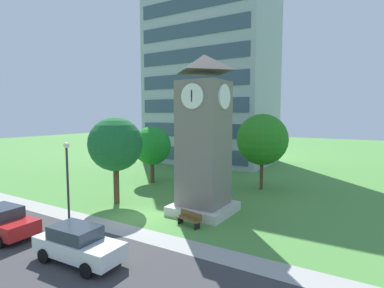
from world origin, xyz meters
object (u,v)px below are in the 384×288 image
at_px(park_bench, 189,219).
at_px(tree_near_tower, 262,140).
at_px(clock_tower, 204,143).
at_px(parked_car_white, 78,244).
at_px(tree_streetside, 115,144).
at_px(tree_by_building, 152,146).
at_px(street_lamp, 67,173).
at_px(parked_car_red, 2,222).

height_order(park_bench, tree_near_tower, tree_near_tower).
xyz_separation_m(clock_tower, parked_car_white, (-1.44, -9.36, -4.00)).
xyz_separation_m(tree_streetside, tree_by_building, (-2.28, 7.23, -0.86)).
bearing_deg(street_lamp, clock_tower, 45.44).
xyz_separation_m(park_bench, parked_car_red, (-8.07, -6.85, 0.40)).
xyz_separation_m(park_bench, tree_near_tower, (0.72, 11.38, 4.12)).
height_order(tree_streetside, parked_car_red, tree_streetside).
bearing_deg(parked_car_white, tree_near_tower, 81.48).
bearing_deg(street_lamp, tree_streetside, 97.90).
relative_size(parked_car_red, parked_car_white, 0.94).
bearing_deg(tree_near_tower, clock_tower, -98.27).
relative_size(clock_tower, tree_by_building, 1.92).
distance_m(tree_near_tower, tree_by_building, 10.82).
relative_size(street_lamp, tree_streetside, 0.77).
relative_size(tree_near_tower, tree_streetside, 1.04).
xyz_separation_m(tree_by_building, parked_car_red, (1.60, -15.33, -2.86)).
distance_m(tree_streetside, tree_by_building, 7.63).
xyz_separation_m(clock_tower, tree_near_tower, (1.25, 8.62, -0.28)).
distance_m(park_bench, parked_car_white, 6.90).
distance_m(tree_near_tower, parked_car_red, 20.58).
bearing_deg(park_bench, clock_tower, 100.97).
bearing_deg(tree_by_building, parked_car_white, -62.97).
bearing_deg(parked_car_red, clock_tower, 51.88).
relative_size(tree_streetside, parked_car_white, 1.47).
bearing_deg(parked_car_red, parked_car_white, 2.37).
bearing_deg(park_bench, street_lamp, -152.30).
height_order(clock_tower, parked_car_red, clock_tower).
height_order(tree_streetside, parked_car_white, tree_streetside).
height_order(clock_tower, street_lamp, clock_tower).
xyz_separation_m(tree_near_tower, parked_car_white, (-2.69, -17.98, -3.72)).
bearing_deg(street_lamp, parked_car_red, -112.08).
bearing_deg(clock_tower, parked_car_red, -128.12).
xyz_separation_m(tree_near_tower, tree_by_building, (-10.39, -2.90, -0.86)).
distance_m(tree_near_tower, parked_car_white, 18.56).
distance_m(street_lamp, parked_car_red, 4.30).
bearing_deg(tree_streetside, parked_car_white, -55.38).
height_order(street_lamp, tree_streetside, tree_streetside).
bearing_deg(tree_streetside, street_lamp, -82.10).
bearing_deg(tree_near_tower, parked_car_red, -115.75).
xyz_separation_m(tree_near_tower, tree_streetside, (-8.11, -10.13, -0.00)).
height_order(clock_tower, tree_streetside, clock_tower).
xyz_separation_m(street_lamp, tree_by_building, (-2.94, 12.02, 0.48)).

